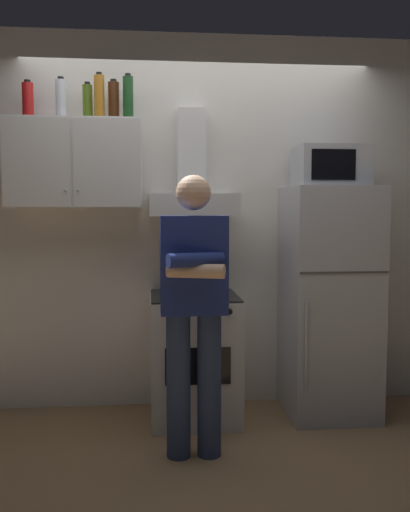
# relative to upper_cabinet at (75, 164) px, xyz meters

# --- Properties ---
(ground_plane) EXTENTS (7.00, 7.00, 0.00)m
(ground_plane) POSITION_rel_upper_cabinet_xyz_m (0.85, -0.37, -1.75)
(ground_plane) COLOR olive
(back_wall_tiled) EXTENTS (4.80, 0.10, 2.70)m
(back_wall_tiled) POSITION_rel_upper_cabinet_xyz_m (0.85, 0.23, -0.40)
(back_wall_tiled) COLOR silver
(back_wall_tiled) RESTS_ON ground_plane
(upper_cabinet) EXTENTS (0.90, 0.37, 0.60)m
(upper_cabinet) POSITION_rel_upper_cabinet_xyz_m (0.00, 0.00, 0.00)
(upper_cabinet) COLOR silver
(stove_oven) EXTENTS (0.60, 0.62, 0.87)m
(stove_oven) POSITION_rel_upper_cabinet_xyz_m (0.80, -0.13, -1.32)
(stove_oven) COLOR white
(stove_oven) RESTS_ON ground_plane
(range_hood) EXTENTS (0.60, 0.44, 0.75)m
(range_hood) POSITION_rel_upper_cabinet_xyz_m (0.80, 0.00, -0.15)
(range_hood) COLOR white
(refrigerator) EXTENTS (0.60, 0.62, 1.60)m
(refrigerator) POSITION_rel_upper_cabinet_xyz_m (1.75, -0.12, -0.95)
(refrigerator) COLOR silver
(refrigerator) RESTS_ON ground_plane
(microwave) EXTENTS (0.48, 0.37, 0.28)m
(microwave) POSITION_rel_upper_cabinet_xyz_m (1.75, -0.11, -0.01)
(microwave) COLOR #B7BABF
(microwave) RESTS_ON refrigerator
(person_standing) EXTENTS (0.38, 0.33, 1.64)m
(person_standing) POSITION_rel_upper_cabinet_xyz_m (0.75, -0.73, -0.85)
(person_standing) COLOR navy
(person_standing) RESTS_ON ground_plane
(bottle_wine_green) EXTENTS (0.07, 0.07, 0.31)m
(bottle_wine_green) POSITION_rel_upper_cabinet_xyz_m (0.36, -0.02, 0.45)
(bottle_wine_green) COLOR #19471E
(bottle_wine_green) RESTS_ON upper_cabinet
(bottle_vodka_clear) EXTENTS (0.07, 0.07, 0.29)m
(bottle_vodka_clear) POSITION_rel_upper_cabinet_xyz_m (-0.09, 0.03, 0.44)
(bottle_vodka_clear) COLOR silver
(bottle_vodka_clear) RESTS_ON upper_cabinet
(bottle_liquor_amber) EXTENTS (0.07, 0.07, 0.31)m
(bottle_liquor_amber) POSITION_rel_upper_cabinet_xyz_m (0.17, -0.01, 0.45)
(bottle_liquor_amber) COLOR #B7721E
(bottle_liquor_amber) RESTS_ON upper_cabinet
(bottle_soda_red) EXTENTS (0.08, 0.08, 0.26)m
(bottle_soda_red) POSITION_rel_upper_cabinet_xyz_m (-0.31, 0.02, 0.42)
(bottle_soda_red) COLOR red
(bottle_soda_red) RESTS_ON upper_cabinet
(bottle_olive_oil) EXTENTS (0.07, 0.07, 0.26)m
(bottle_olive_oil) POSITION_rel_upper_cabinet_xyz_m (0.09, 0.04, 0.42)
(bottle_olive_oil) COLOR #4C6B19
(bottle_olive_oil) RESTS_ON upper_cabinet
(bottle_rum_dark) EXTENTS (0.08, 0.08, 0.28)m
(bottle_rum_dark) POSITION_rel_upper_cabinet_xyz_m (0.26, 0.03, 0.43)
(bottle_rum_dark) COLOR #47230F
(bottle_rum_dark) RESTS_ON upper_cabinet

